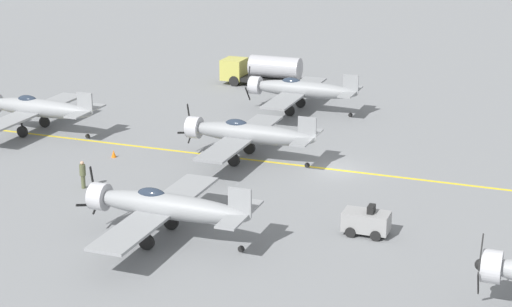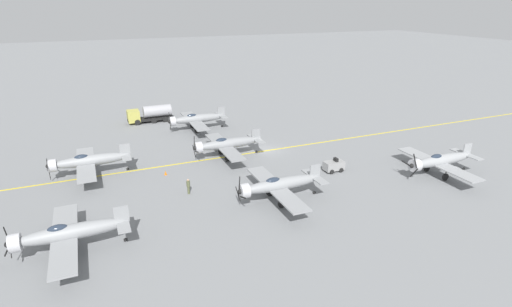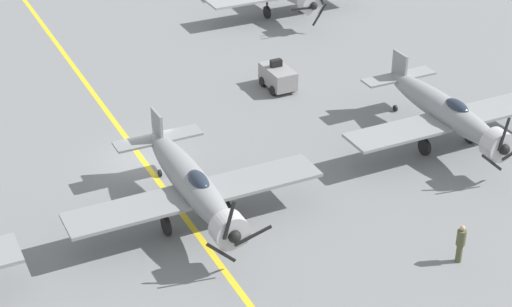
# 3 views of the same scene
# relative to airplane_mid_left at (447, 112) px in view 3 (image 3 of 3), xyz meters

# --- Properties ---
(ground_plane) EXTENTS (400.00, 400.00, 0.00)m
(ground_plane) POSITION_rel_airplane_mid_left_xyz_m (15.07, -5.34, -2.01)
(ground_plane) COLOR slate
(taxiway_stripe) EXTENTS (0.30, 160.00, 0.01)m
(taxiway_stripe) POSITION_rel_airplane_mid_left_xyz_m (15.07, -5.34, -2.01)
(taxiway_stripe) COLOR yellow
(taxiway_stripe) RESTS_ON ground
(airplane_mid_left) EXTENTS (12.00, 9.98, 3.78)m
(airplane_mid_left) POSITION_rel_airplane_mid_left_xyz_m (0.00, 0.00, 0.00)
(airplane_mid_left) COLOR gray
(airplane_mid_left) RESTS_ON ground
(airplane_mid_center) EXTENTS (12.00, 9.98, 3.76)m
(airplane_mid_center) POSITION_rel_airplane_mid_left_xyz_m (14.81, 0.93, 0.00)
(airplane_mid_center) COLOR gray
(airplane_mid_center) RESTS_ON ground
(tow_tractor) EXTENTS (1.57, 2.60, 1.79)m
(tow_tractor) POSITION_rel_airplane_mid_left_xyz_m (4.72, -10.27, -1.22)
(tow_tractor) COLOR gray
(tow_tractor) RESTS_ON ground
(ground_crew_walking) EXTENTS (0.40, 0.40, 1.85)m
(ground_crew_walking) POSITION_rel_airplane_mid_left_xyz_m (5.69, 8.72, -1.00)
(ground_crew_walking) COLOR #515638
(ground_crew_walking) RESTS_ON ground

